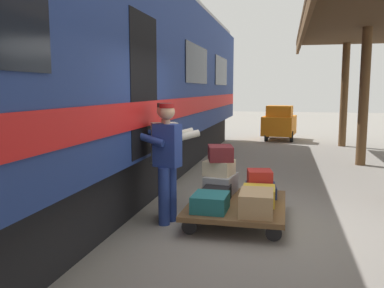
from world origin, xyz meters
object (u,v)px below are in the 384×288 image
suitcase_tan_vintage (256,203)px  suitcase_red_plastic (260,177)px  suitcase_yellow_case (259,195)px  train_car (50,78)px  suitcase_cream_canvas (219,168)px  porter_by_door (166,156)px  suitcase_navy_fabric (261,190)px  suitcase_maroon_trunk (220,153)px  baggage_tug (279,123)px  luggage_cart (237,205)px  porter_in_overalls (166,159)px  suitcase_teal_softside (210,202)px  suitcase_gray_aluminum (221,184)px  suitcase_black_hardshell (216,194)px

suitcase_tan_vintage → suitcase_red_plastic: bearing=-88.9°
suitcase_yellow_case → suitcase_tan_vintage: bearing=90.0°
train_car → suitcase_yellow_case: train_car is taller
suitcase_cream_canvas → porter_by_door: porter_by_door is taller
train_car → suitcase_navy_fabric: train_car is taller
train_car → porter_by_door: (-1.77, -0.11, -1.14)m
suitcase_cream_canvas → suitcase_maroon_trunk: (-0.01, -0.01, 0.23)m
suitcase_tan_vintage → baggage_tug: baggage_tug is taller
luggage_cart → suitcase_red_plastic: (-0.29, -0.45, 0.33)m
suitcase_navy_fabric → suitcase_maroon_trunk: 0.84m
suitcase_cream_canvas → porter_in_overalls: porter_in_overalls is taller
suitcase_maroon_trunk → porter_in_overalls: bearing=50.2°
suitcase_teal_softside → suitcase_gray_aluminum: 0.95m
suitcase_red_plastic → baggage_tug: size_ratio=0.21×
luggage_cart → suitcase_tan_vintage: 0.59m
suitcase_teal_softside → suitcase_cream_canvas: 0.99m
suitcase_tan_vintage → suitcase_navy_fabric: bearing=-90.0°
suitcase_black_hardshell → suitcase_yellow_case: suitcase_yellow_case is taller
suitcase_navy_fabric → suitcase_cream_canvas: size_ratio=1.25×
train_car → suitcase_maroon_trunk: bearing=-164.9°
suitcase_black_hardshell → suitcase_yellow_case: 0.61m
suitcase_navy_fabric → porter_in_overalls: 1.60m
suitcase_black_hardshell → suitcase_gray_aluminum: (0.00, -0.47, 0.04)m
suitcase_gray_aluminum → suitcase_yellow_case: bearing=142.3°
suitcase_tan_vintage → suitcase_red_plastic: 0.94m
suitcase_black_hardshell → suitcase_teal_softside: bearing=90.0°
suitcase_maroon_trunk → suitcase_yellow_case: bearing=142.3°
luggage_cart → suitcase_navy_fabric: bearing=-122.9°
luggage_cart → baggage_tug: (-0.43, -9.92, 0.39)m
suitcase_tan_vintage → porter_in_overalls: bearing=-8.0°
train_car → suitcase_gray_aluminum: train_car is taller
suitcase_yellow_case → suitcase_cream_canvas: bearing=-36.2°
suitcase_gray_aluminum → suitcase_cream_canvas: size_ratio=1.50×
porter_in_overalls → baggage_tug: bearing=-97.8°
suitcase_navy_fabric → suitcase_gray_aluminum: suitcase_gray_aluminum is taller
suitcase_cream_canvas → porter_in_overalls: size_ratio=0.24×
suitcase_teal_softside → suitcase_red_plastic: suitcase_red_plastic is taller
porter_in_overalls → baggage_tug: size_ratio=0.93×
suitcase_yellow_case → suitcase_tan_vintage: suitcase_tan_vintage is taller
train_car → porter_in_overalls: bearing=176.7°
suitcase_navy_fabric → baggage_tug: size_ratio=0.28×
porter_by_door → baggage_tug: 10.11m
suitcase_cream_canvas → porter_in_overalls: bearing=50.3°
train_car → suitcase_maroon_trunk: 2.82m
suitcase_tan_vintage → porter_by_door: size_ratio=0.36×
suitcase_navy_fabric → suitcase_teal_softside: bearing=57.1°
suitcase_gray_aluminum → porter_in_overalls: 1.13m
suitcase_teal_softside → luggage_cart: bearing=-122.9°
train_car → suitcase_teal_softside: train_car is taller
suitcase_black_hardshell → suitcase_red_plastic: size_ratio=1.33×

